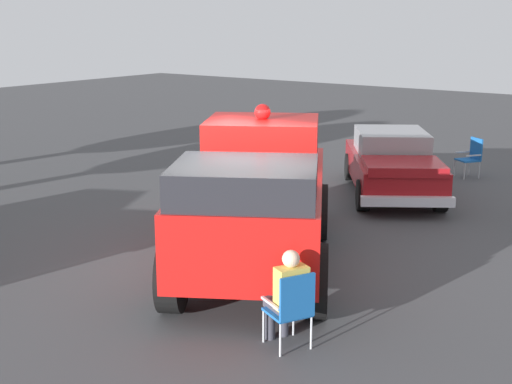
{
  "coord_description": "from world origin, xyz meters",
  "views": [
    {
      "loc": [
        8.58,
        6.41,
        4.03
      ],
      "look_at": [
        -0.18,
        0.14,
        1.32
      ],
      "focal_mm": 48.76,
      "sensor_mm": 36.0,
      "label": 1
    }
  ],
  "objects_px": {
    "lawn_chair_spare": "(472,155)",
    "spectator_seated": "(287,294)",
    "classic_hot_rod": "(393,163)",
    "lawn_chair_near_truck": "(292,305)",
    "vintage_fire_truck": "(257,196)"
  },
  "relations": [
    {
      "from": "classic_hot_rod",
      "to": "lawn_chair_near_truck",
      "type": "height_order",
      "value": "classic_hot_rod"
    },
    {
      "from": "lawn_chair_near_truck",
      "to": "spectator_seated",
      "type": "bearing_deg",
      "value": -118.58
    },
    {
      "from": "classic_hot_rod",
      "to": "lawn_chair_spare",
      "type": "distance_m",
      "value": 3.04
    },
    {
      "from": "classic_hot_rod",
      "to": "vintage_fire_truck",
      "type": "bearing_deg",
      "value": 2.14
    },
    {
      "from": "classic_hot_rod",
      "to": "lawn_chair_spare",
      "type": "relative_size",
      "value": 4.57
    },
    {
      "from": "lawn_chair_spare",
      "to": "spectator_seated",
      "type": "relative_size",
      "value": 0.79
    },
    {
      "from": "classic_hot_rod",
      "to": "lawn_chair_near_truck",
      "type": "bearing_deg",
      "value": 16.42
    },
    {
      "from": "lawn_chair_spare",
      "to": "classic_hot_rod",
      "type": "bearing_deg",
      "value": -16.84
    },
    {
      "from": "vintage_fire_truck",
      "to": "lawn_chair_spare",
      "type": "height_order",
      "value": "vintage_fire_truck"
    },
    {
      "from": "classic_hot_rod",
      "to": "lawn_chair_spare",
      "type": "height_order",
      "value": "classic_hot_rod"
    },
    {
      "from": "vintage_fire_truck",
      "to": "lawn_chair_spare",
      "type": "xyz_separation_m",
      "value": [
        -8.61,
        0.67,
        -0.61
      ]
    },
    {
      "from": "lawn_chair_near_truck",
      "to": "spectator_seated",
      "type": "distance_m",
      "value": 0.17
    },
    {
      "from": "vintage_fire_truck",
      "to": "lawn_chair_spare",
      "type": "distance_m",
      "value": 8.66
    },
    {
      "from": "classic_hot_rod",
      "to": "lawn_chair_spare",
      "type": "bearing_deg",
      "value": 163.16
    },
    {
      "from": "classic_hot_rod",
      "to": "lawn_chair_near_truck",
      "type": "relative_size",
      "value": 4.57
    }
  ]
}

